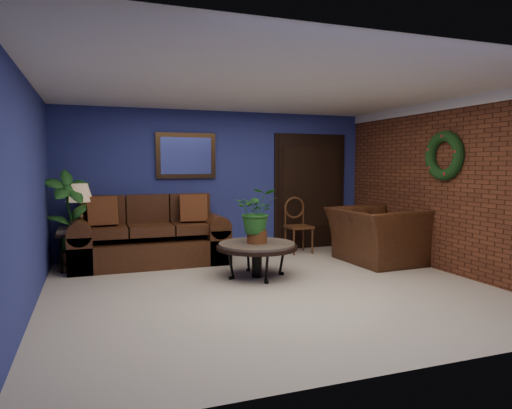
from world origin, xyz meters
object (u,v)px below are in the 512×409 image
object	(u,v)px
table_lamp	(80,200)
side_chair	(297,221)
coffee_table	(257,247)
end_table	(81,237)
sofa	(149,241)
armchair	(376,235)

from	to	relation	value
table_lamp	side_chair	bearing A→B (deg)	1.16
coffee_table	side_chair	distance (m)	1.98
coffee_table	end_table	size ratio (longest dim) A/B	1.67
side_chair	end_table	bearing A→B (deg)	-179.64
sofa	table_lamp	size ratio (longest dim) A/B	3.71
coffee_table	table_lamp	xyz separation A→B (m)	(-2.32, 1.41, 0.61)
coffee_table	end_table	world-z (taller)	end_table
sofa	side_chair	distance (m)	2.62
sofa	coffee_table	distance (m)	1.95
table_lamp	armchair	distance (m)	4.63
sofa	end_table	xyz separation A→B (m)	(-1.02, -0.04, 0.12)
coffee_table	table_lamp	bearing A→B (deg)	148.68
armchair	sofa	bearing A→B (deg)	68.41
coffee_table	armchair	bearing A→B (deg)	7.12
sofa	armchair	world-z (taller)	sofa
coffee_table	armchair	distance (m)	2.14
coffee_table	end_table	distance (m)	2.72
end_table	side_chair	world-z (taller)	side_chair
armchair	side_chair	bearing A→B (deg)	31.49
end_table	table_lamp	world-z (taller)	table_lamp
end_table	table_lamp	size ratio (longest dim) A/B	1.04
sofa	table_lamp	bearing A→B (deg)	-177.71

